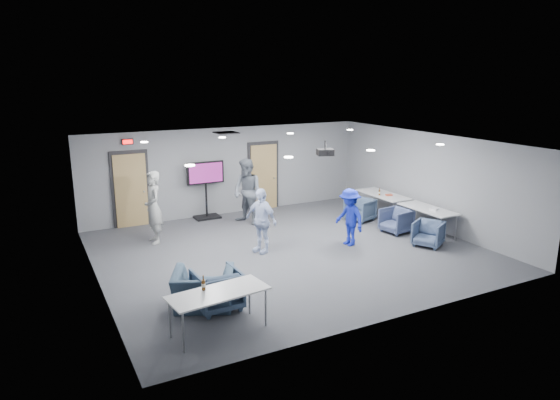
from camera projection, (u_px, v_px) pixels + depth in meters
name	position (u px, v px, depth m)	size (l,w,h in m)	color
floor	(289.00, 251.00, 12.41)	(9.00, 9.00, 0.00)	#35373D
ceiling	(290.00, 143.00, 11.76)	(9.00, 9.00, 0.00)	white
wall_back	(228.00, 171.00, 15.53)	(9.00, 0.02, 2.70)	slate
wall_front	(399.00, 247.00, 8.64)	(9.00, 0.02, 2.70)	slate
wall_left	(94.00, 223.00, 10.07)	(0.02, 8.00, 2.70)	slate
wall_right	(429.00, 181.00, 14.10)	(0.02, 8.00, 2.70)	slate
door_left	(131.00, 190.00, 14.22)	(1.06, 0.17, 2.24)	black
door_right	(264.00, 177.00, 16.10)	(1.06, 0.17, 2.24)	black
exit_sign	(127.00, 142.00, 13.86)	(0.32, 0.08, 0.16)	black
hvac_diffuser	(226.00, 133.00, 13.95)	(0.60, 0.60, 0.03)	black
downlights	(290.00, 143.00, 11.76)	(6.18, 3.78, 0.02)	white
person_a	(153.00, 207.00, 12.83)	(0.69, 0.45, 1.88)	#9A9C9A
person_b	(247.00, 192.00, 14.49)	(0.93, 0.72, 1.91)	slate
person_c	(261.00, 220.00, 12.16)	(0.94, 0.39, 1.61)	silver
person_d	(349.00, 217.00, 12.68)	(0.95, 0.55, 1.47)	#1926A4
chair_right_a	(360.00, 210.00, 14.92)	(0.72, 0.74, 0.68)	#384962
chair_right_b	(396.00, 221.00, 13.79)	(0.72, 0.74, 0.67)	#3B4565
chair_right_c	(428.00, 234.00, 12.71)	(0.69, 0.71, 0.64)	#3E4E6C
chair_front_a	(217.00, 289.00, 9.27)	(0.81, 0.84, 0.76)	#3A4C64
chair_front_b	(204.00, 289.00, 9.31)	(1.11, 0.97, 0.72)	#35485B
table_right_a	(383.00, 195.00, 15.20)	(0.77, 1.84, 0.73)	silver
table_right_b	(428.00, 210.00, 13.57)	(0.71, 1.71, 0.73)	silver
table_front_left	(218.00, 295.00, 8.34)	(1.76, 0.91, 0.73)	silver
bottle_front	(204.00, 285.00, 8.37)	(0.07, 0.07, 0.26)	#502E0D
bottle_right	(379.00, 192.00, 15.03)	(0.06, 0.06, 0.23)	#502E0D
snack_box	(389.00, 195.00, 14.99)	(0.19, 0.13, 0.04)	#BA472E
wrapper	(434.00, 209.00, 13.37)	(0.24, 0.16, 0.05)	white
tv_stand	(206.00, 186.00, 15.03)	(1.14, 0.54, 1.75)	black
projector	(325.00, 152.00, 12.31)	(0.48, 0.44, 0.37)	black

